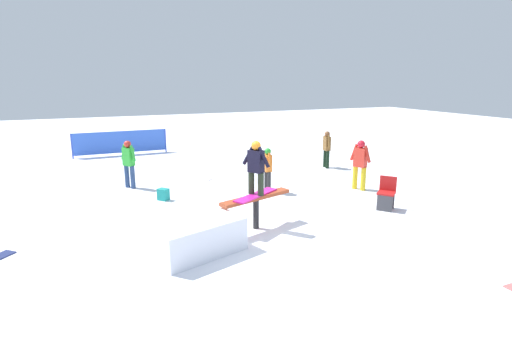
{
  "coord_description": "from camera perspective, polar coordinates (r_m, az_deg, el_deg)",
  "views": [
    {
      "loc": [
        -3.43,
        -8.17,
        3.48
      ],
      "look_at": [
        0.0,
        0.0,
        1.4
      ],
      "focal_mm": 28.0,
      "sensor_mm": 36.0,
      "label": 1
    }
  ],
  "objects": [
    {
      "name": "backpack_on_snow",
      "position": [
        11.87,
        -13.1,
        -3.35
      ],
      "size": [
        0.36,
        0.37,
        0.34
      ],
      "primitive_type": "cube",
      "rotation": [
        0.0,
        0.0,
        2.27
      ],
      "color": "teal",
      "rests_on": "ground"
    },
    {
      "name": "ground_plane",
      "position": [
        9.52,
        0.0,
        -8.24
      ],
      "size": [
        60.0,
        60.0,
        0.0
      ],
      "primitive_type": "plane",
      "color": "white"
    },
    {
      "name": "folding_chair",
      "position": [
        11.29,
        18.14,
        -3.23
      ],
      "size": [
        0.62,
        0.62,
        0.88
      ],
      "rotation": [
        0.0,
        0.0,
        5.42
      ],
      "color": "#3F3F44",
      "rests_on": "ground"
    },
    {
      "name": "safety_fence",
      "position": [
        19.18,
        -18.77,
        3.86
      ],
      "size": [
        4.12,
        0.14,
        1.1
      ],
      "rotation": [
        0.0,
        0.0,
        3.16
      ],
      "color": "blue",
      "rests_on": "ground"
    },
    {
      "name": "bystander_green",
      "position": [
        13.32,
        -17.73,
        1.22
      ],
      "size": [
        0.44,
        0.58,
        1.53
      ],
      "rotation": [
        0.0,
        0.0,
        5.32
      ],
      "color": "navy",
      "rests_on": "ground"
    },
    {
      "name": "bystander_red",
      "position": [
        12.9,
        14.65,
        1.15
      ],
      "size": [
        0.38,
        0.7,
        1.58
      ],
      "rotation": [
        0.0,
        0.0,
        1.99
      ],
      "color": "gold",
      "rests_on": "ground"
    },
    {
      "name": "snow_kicker_ramp",
      "position": [
        8.41,
        -9.29,
        -8.89
      ],
      "size": [
        2.18,
        1.99,
        0.68
      ],
      "primitive_type": "cube",
      "rotation": [
        0.0,
        0.0,
        0.32
      ],
      "color": "white",
      "rests_on": "ground"
    },
    {
      "name": "rail_feature",
      "position": [
        9.3,
        0.0,
        -4.44
      ],
      "size": [
        1.91,
        0.87,
        0.8
      ],
      "rotation": [
        0.0,
        0.0,
        0.32
      ],
      "color": "black",
      "rests_on": "ground"
    },
    {
      "name": "main_rider_on_rail",
      "position": [
        9.1,
        0.0,
        0.2
      ],
      "size": [
        1.32,
        0.97,
        1.29
      ],
      "rotation": [
        0.0,
        0.0,
        0.56
      ],
      "color": "#D61D92",
      "rests_on": "rail_feature"
    },
    {
      "name": "bystander_brown",
      "position": [
        15.83,
        10.07,
        3.28
      ],
      "size": [
        0.26,
        0.62,
        1.44
      ],
      "rotation": [
        0.0,
        0.0,
        4.54
      ],
      "color": "black",
      "rests_on": "ground"
    },
    {
      "name": "loose_snowboard_white",
      "position": [
        14.23,
        -8.84,
        -1.07
      ],
      "size": [
        1.13,
        1.15,
        0.02
      ],
      "primitive_type": "cube",
      "rotation": [
        0.0,
        0.0,
        5.48
      ],
      "color": "white",
      "rests_on": "ground"
    },
    {
      "name": "bystander_orange",
      "position": [
        12.24,
        1.68,
        0.43
      ],
      "size": [
        0.23,
        0.58,
        1.38
      ],
      "rotation": [
        0.0,
        0.0,
        1.46
      ],
      "color": "#282829",
      "rests_on": "ground"
    }
  ]
}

